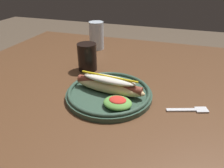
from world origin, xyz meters
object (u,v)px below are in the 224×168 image
object	(u,v)px
hot_dog_plate	(109,91)
soda_cup	(87,57)
fork	(191,110)
water_cup	(97,36)

from	to	relation	value
hot_dog_plate	soda_cup	xyz separation A→B (m)	(-0.15, 0.17, 0.03)
fork	soda_cup	distance (m)	0.44
hot_dog_plate	water_cup	size ratio (longest dim) A/B	2.02
soda_cup	water_cup	xyz separation A→B (m)	(-0.06, 0.25, 0.01)
fork	water_cup	distance (m)	0.63
soda_cup	hot_dog_plate	bearing A→B (deg)	-48.45
soda_cup	fork	bearing A→B (deg)	-22.72
hot_dog_plate	water_cup	xyz separation A→B (m)	(-0.21, 0.42, 0.05)
water_cup	hot_dog_plate	bearing A→B (deg)	-63.22
hot_dog_plate	soda_cup	size ratio (longest dim) A/B	2.53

